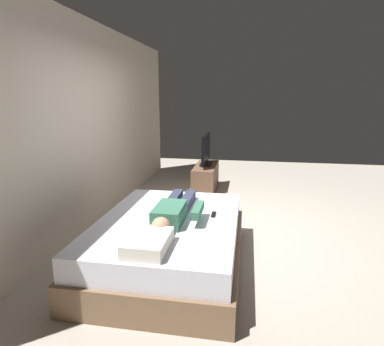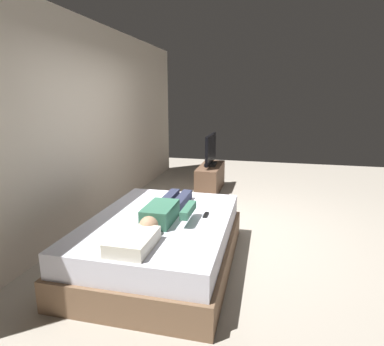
{
  "view_description": "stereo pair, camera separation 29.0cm",
  "coord_description": "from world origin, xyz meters",
  "px_view_note": "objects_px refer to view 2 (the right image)",
  "views": [
    {
      "loc": [
        -4.14,
        -0.2,
        1.8
      ],
      "look_at": [
        0.44,
        0.59,
        0.69
      ],
      "focal_mm": 30.49,
      "sensor_mm": 36.0,
      "label": 1
    },
    {
      "loc": [
        -4.09,
        -0.49,
        1.8
      ],
      "look_at": [
        0.44,
        0.59,
        0.69
      ],
      "focal_mm": 30.49,
      "sensor_mm": 36.0,
      "label": 2
    }
  ],
  "objects_px": {
    "bed": "(161,242)",
    "person": "(166,210)",
    "tv": "(211,151)",
    "pillow": "(133,241)",
    "remote": "(206,215)",
    "tv_stand": "(210,178)"
  },
  "relations": [
    {
      "from": "person",
      "to": "remote",
      "type": "bearing_deg",
      "value": -69.53
    },
    {
      "from": "tv_stand",
      "to": "tv",
      "type": "distance_m",
      "value": 0.53
    },
    {
      "from": "pillow",
      "to": "tv",
      "type": "bearing_deg",
      "value": -0.28
    },
    {
      "from": "pillow",
      "to": "person",
      "type": "relative_size",
      "value": 0.38
    },
    {
      "from": "remote",
      "to": "tv_stand",
      "type": "distance_m",
      "value": 2.79
    },
    {
      "from": "bed",
      "to": "remote",
      "type": "distance_m",
      "value": 0.57
    },
    {
      "from": "tv_stand",
      "to": "tv",
      "type": "bearing_deg",
      "value": 0.0
    },
    {
      "from": "tv_stand",
      "to": "remote",
      "type": "bearing_deg",
      "value": -170.9
    },
    {
      "from": "pillow",
      "to": "tv",
      "type": "height_order",
      "value": "tv"
    },
    {
      "from": "bed",
      "to": "tv",
      "type": "height_order",
      "value": "tv"
    },
    {
      "from": "bed",
      "to": "person",
      "type": "bearing_deg",
      "value": -60.73
    },
    {
      "from": "person",
      "to": "tv",
      "type": "height_order",
      "value": "tv"
    },
    {
      "from": "remote",
      "to": "tv",
      "type": "relative_size",
      "value": 0.17
    },
    {
      "from": "pillow",
      "to": "bed",
      "type": "bearing_deg",
      "value": 0.0
    },
    {
      "from": "bed",
      "to": "person",
      "type": "height_order",
      "value": "person"
    },
    {
      "from": "bed",
      "to": "pillow",
      "type": "bearing_deg",
      "value": 180.0
    },
    {
      "from": "person",
      "to": "remote",
      "type": "distance_m",
      "value": 0.44
    },
    {
      "from": "bed",
      "to": "pillow",
      "type": "xyz_separation_m",
      "value": [
        -0.71,
        0.0,
        0.34
      ]
    },
    {
      "from": "person",
      "to": "pillow",
      "type": "bearing_deg",
      "value": 176.03
    },
    {
      "from": "pillow",
      "to": "remote",
      "type": "height_order",
      "value": "pillow"
    },
    {
      "from": "remote",
      "to": "tv",
      "type": "xyz_separation_m",
      "value": [
        2.74,
        0.44,
        0.24
      ]
    },
    {
      "from": "tv_stand",
      "to": "pillow",
      "type": "bearing_deg",
      "value": 179.72
    }
  ]
}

